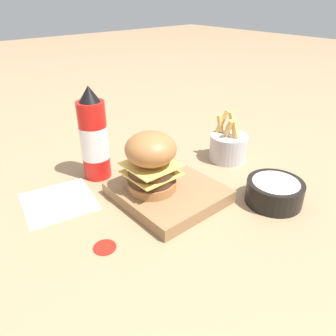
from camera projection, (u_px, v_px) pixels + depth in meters
name	position (u px, v px, depth m)	size (l,w,h in m)	color
ground_plane	(172.00, 200.00, 0.76)	(6.00, 6.00, 0.00)	#9E7A56
serving_board	(168.00, 192.00, 0.76)	(0.23, 0.21, 0.03)	olive
burger	(151.00, 161.00, 0.72)	(0.11, 0.11, 0.14)	#9E6638
ketchup_bottle	(94.00, 138.00, 0.81)	(0.07, 0.07, 0.24)	red
fries_basket	(228.00, 147.00, 0.92)	(0.10, 0.10, 0.14)	#B7B7BC
side_bowl	(274.00, 192.00, 0.74)	(0.13, 0.13, 0.05)	black
spoon	(139.00, 144.00, 1.02)	(0.18, 0.08, 0.01)	#B2B2B7
ketchup_puddle	(105.00, 247.00, 0.62)	(0.04, 0.04, 0.00)	#B21E14
parchment_square	(59.00, 201.00, 0.75)	(0.18, 0.18, 0.00)	beige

